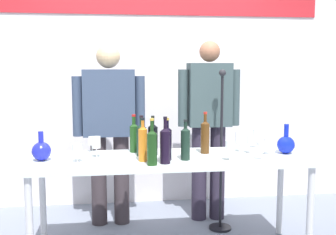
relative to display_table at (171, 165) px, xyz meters
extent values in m
cube|color=silver|center=(0.00, 1.34, 0.80)|extent=(4.97, 0.10, 3.00)
cube|color=red|center=(0.00, 1.28, 1.36)|extent=(3.48, 0.01, 0.20)
cube|color=silver|center=(0.00, 0.00, 0.04)|extent=(2.11, 0.65, 0.04)
cylinder|color=silver|center=(-0.99, -0.28, -0.34)|extent=(0.05, 0.05, 0.73)
cylinder|color=silver|center=(0.99, -0.28, -0.34)|extent=(0.05, 0.05, 0.73)
cylinder|color=silver|center=(-0.99, 0.28, -0.34)|extent=(0.05, 0.05, 0.73)
cylinder|color=silver|center=(0.99, 0.28, -0.34)|extent=(0.05, 0.05, 0.73)
sphere|color=#1E24B6|center=(-0.94, 0.00, 0.13)|extent=(0.14, 0.14, 0.14)
cylinder|color=#1E24B6|center=(-0.94, 0.00, 0.24)|extent=(0.04, 0.04, 0.09)
sphere|color=#0F21B2|center=(0.91, 0.00, 0.13)|extent=(0.14, 0.14, 0.14)
cylinder|color=#0F21B2|center=(0.91, 0.00, 0.25)|extent=(0.04, 0.04, 0.11)
cylinder|color=#372E32|center=(-0.56, 0.71, -0.29)|extent=(0.14, 0.14, 0.82)
cylinder|color=#372E32|center=(-0.36, 0.71, -0.29)|extent=(0.14, 0.14, 0.82)
cube|color=#36445F|center=(-0.46, 0.71, 0.42)|extent=(0.46, 0.22, 0.59)
cylinder|color=#36445F|center=(-0.74, 0.71, 0.39)|extent=(0.09, 0.09, 0.53)
cylinder|color=#36445F|center=(-0.18, 0.71, 0.39)|extent=(0.09, 0.09, 0.53)
sphere|color=tan|center=(-0.46, 0.71, 0.83)|extent=(0.21, 0.21, 0.21)
cylinder|color=#2B2435|center=(0.37, 0.71, -0.25)|extent=(0.14, 0.14, 0.89)
cylinder|color=#2B2435|center=(0.55, 0.71, -0.25)|extent=(0.14, 0.14, 0.89)
cube|color=#37494C|center=(0.46, 0.71, 0.48)|extent=(0.39, 0.22, 0.58)
cylinder|color=#37494C|center=(0.21, 0.71, 0.45)|extent=(0.09, 0.09, 0.52)
cylinder|color=#37494C|center=(0.70, 0.71, 0.45)|extent=(0.09, 0.09, 0.52)
sphere|color=#A1684C|center=(0.46, 0.71, 0.88)|extent=(0.19, 0.19, 0.19)
cylinder|color=#173814|center=(-0.16, -0.24, 0.17)|extent=(0.07, 0.07, 0.22)
cone|color=#173814|center=(-0.16, -0.24, 0.30)|extent=(0.07, 0.07, 0.03)
cylinder|color=#173814|center=(-0.16, -0.24, 0.33)|extent=(0.02, 0.02, 0.09)
cylinder|color=gold|center=(-0.16, -0.24, 0.38)|extent=(0.03, 0.03, 0.02)
cylinder|color=#1A3F17|center=(-0.26, 0.21, 0.17)|extent=(0.07, 0.07, 0.21)
cone|color=#1A3F17|center=(-0.26, 0.21, 0.29)|extent=(0.07, 0.07, 0.03)
cylinder|color=#1A3F17|center=(-0.26, 0.21, 0.31)|extent=(0.03, 0.03, 0.08)
cylinder|color=#AA1A18|center=(-0.26, 0.21, 0.36)|extent=(0.03, 0.03, 0.02)
cylinder|color=black|center=(0.09, -0.11, 0.17)|extent=(0.07, 0.07, 0.22)
cone|color=black|center=(0.09, -0.11, 0.29)|extent=(0.07, 0.07, 0.03)
cylinder|color=black|center=(0.09, -0.11, 0.31)|extent=(0.02, 0.02, 0.06)
cylinder|color=black|center=(0.09, -0.11, 0.35)|extent=(0.03, 0.03, 0.02)
cylinder|color=black|center=(-0.07, -0.21, 0.18)|extent=(0.07, 0.07, 0.23)
cone|color=black|center=(-0.07, -0.21, 0.31)|extent=(0.07, 0.07, 0.03)
cylinder|color=black|center=(-0.07, -0.21, 0.34)|extent=(0.02, 0.02, 0.09)
cylinder|color=black|center=(-0.07, -0.21, 0.39)|extent=(0.03, 0.03, 0.02)
cylinder|color=black|center=(-0.21, 0.07, 0.17)|extent=(0.07, 0.07, 0.22)
cone|color=black|center=(-0.21, 0.07, 0.30)|extent=(0.07, 0.07, 0.03)
cylinder|color=black|center=(-0.21, 0.07, 0.32)|extent=(0.03, 0.03, 0.08)
cylinder|color=black|center=(-0.21, 0.07, 0.37)|extent=(0.03, 0.03, 0.02)
cylinder|color=orange|center=(-0.22, -0.12, 0.18)|extent=(0.06, 0.06, 0.23)
cone|color=orange|center=(-0.22, -0.12, 0.31)|extent=(0.06, 0.06, 0.03)
cylinder|color=orange|center=(-0.22, -0.12, 0.33)|extent=(0.02, 0.02, 0.07)
cylinder|color=black|center=(-0.22, -0.12, 0.37)|extent=(0.03, 0.03, 0.02)
cylinder|color=black|center=(-0.04, -0.10, 0.18)|extent=(0.07, 0.07, 0.22)
cone|color=black|center=(-0.04, -0.10, 0.30)|extent=(0.07, 0.07, 0.03)
cylinder|color=black|center=(-0.04, -0.10, 0.32)|extent=(0.03, 0.03, 0.07)
cylinder|color=gold|center=(-0.04, -0.10, 0.37)|extent=(0.03, 0.03, 0.02)
cylinder|color=#4A2C11|center=(0.29, 0.10, 0.18)|extent=(0.07, 0.07, 0.23)
cone|color=#4A2C11|center=(0.29, 0.10, 0.31)|extent=(0.07, 0.07, 0.03)
cylinder|color=#4A2C11|center=(0.29, 0.10, 0.34)|extent=(0.02, 0.02, 0.08)
cylinder|color=#B3231A|center=(0.29, 0.10, 0.38)|extent=(0.03, 0.03, 0.02)
cylinder|color=black|center=(-0.13, 0.09, 0.17)|extent=(0.07, 0.07, 0.22)
cone|color=black|center=(-0.13, 0.09, 0.29)|extent=(0.07, 0.07, 0.03)
cylinder|color=black|center=(-0.13, 0.09, 0.32)|extent=(0.02, 0.02, 0.07)
cylinder|color=black|center=(-0.13, 0.09, 0.36)|extent=(0.03, 0.03, 0.02)
cylinder|color=white|center=(-0.55, 0.05, 0.07)|extent=(0.06, 0.06, 0.00)
cylinder|color=white|center=(-0.55, 0.05, 0.10)|extent=(0.01, 0.01, 0.07)
cylinder|color=white|center=(-0.55, 0.05, 0.18)|extent=(0.06, 0.06, 0.09)
cylinder|color=white|center=(-0.68, -0.09, 0.07)|extent=(0.06, 0.06, 0.00)
cylinder|color=white|center=(-0.68, -0.09, 0.10)|extent=(0.01, 0.01, 0.07)
cylinder|color=white|center=(-0.68, -0.09, 0.17)|extent=(0.07, 0.07, 0.07)
cylinder|color=white|center=(-0.60, 0.26, 0.07)|extent=(0.06, 0.06, 0.00)
cylinder|color=white|center=(-0.60, 0.26, 0.10)|extent=(0.01, 0.01, 0.06)
cylinder|color=white|center=(-0.60, 0.26, 0.16)|extent=(0.06, 0.06, 0.07)
cylinder|color=white|center=(0.64, 0.03, 0.07)|extent=(0.05, 0.05, 0.00)
cylinder|color=white|center=(0.64, 0.03, 0.10)|extent=(0.01, 0.01, 0.07)
cylinder|color=white|center=(0.64, 0.03, 0.17)|extent=(0.06, 0.06, 0.07)
cylinder|color=white|center=(0.57, 0.10, 0.07)|extent=(0.06, 0.06, 0.00)
cylinder|color=white|center=(0.57, 0.10, 0.10)|extent=(0.01, 0.01, 0.07)
cylinder|color=white|center=(0.57, 0.10, 0.18)|extent=(0.07, 0.07, 0.09)
cylinder|color=white|center=(0.76, -0.02, 0.07)|extent=(0.06, 0.06, 0.00)
cylinder|color=white|center=(0.76, -0.02, 0.10)|extent=(0.01, 0.01, 0.06)
cylinder|color=white|center=(0.76, -0.02, 0.16)|extent=(0.07, 0.07, 0.07)
cylinder|color=white|center=(0.76, 0.24, 0.07)|extent=(0.05, 0.05, 0.00)
cylinder|color=white|center=(0.76, 0.24, 0.10)|extent=(0.01, 0.01, 0.07)
cylinder|color=white|center=(0.76, 0.24, 0.18)|extent=(0.06, 0.06, 0.09)
cylinder|color=white|center=(0.41, -0.19, 0.07)|extent=(0.06, 0.06, 0.00)
cylinder|color=white|center=(0.41, -0.19, 0.10)|extent=(0.01, 0.01, 0.07)
cylinder|color=white|center=(0.41, -0.19, 0.18)|extent=(0.07, 0.07, 0.07)
cylinder|color=white|center=(0.64, -0.20, 0.07)|extent=(0.05, 0.05, 0.00)
cylinder|color=white|center=(0.64, -0.20, 0.10)|extent=(0.01, 0.01, 0.06)
cylinder|color=white|center=(0.64, -0.20, 0.16)|extent=(0.06, 0.06, 0.07)
cylinder|color=black|center=(0.51, 0.43, -0.69)|extent=(0.20, 0.20, 0.02)
cylinder|color=black|center=(0.51, 0.43, -0.02)|extent=(0.02, 0.02, 1.36)
sphere|color=#232328|center=(0.51, 0.43, 0.69)|extent=(0.06, 0.06, 0.06)
camera|label=1|loc=(-0.44, -3.07, 0.74)|focal=44.81mm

